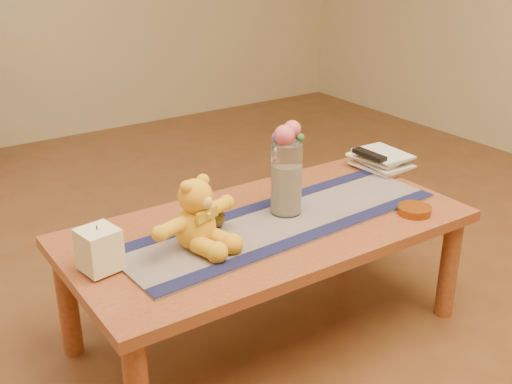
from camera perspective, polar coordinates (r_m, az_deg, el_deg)
floor at (r=2.43m, az=1.00°, el=-12.44°), size 5.50×5.50×0.00m
coffee_table_top at (r=2.21m, az=1.08°, el=-3.30°), size 1.40×0.70×0.04m
table_leg_fr at (r=2.53m, az=17.01°, el=-6.54°), size 0.07×0.07×0.41m
table_leg_bl at (r=2.31m, az=-16.63°, el=-9.50°), size 0.07×0.07×0.41m
table_leg_br at (r=2.87m, az=8.18°, el=-2.00°), size 0.07×0.07×0.41m
persian_runner at (r=2.20m, az=2.45°, el=-2.66°), size 1.22×0.41×0.01m
runner_border_near at (r=2.10m, az=4.97°, el=-3.89°), size 1.20×0.12×0.00m
runner_border_far at (r=2.30m, az=0.16°, el=-1.31°), size 1.20×0.12×0.00m
teddy_bear at (r=2.00m, az=-5.53°, el=-1.94°), size 0.38×0.35×0.22m
pillar_candle at (r=1.93m, az=-13.97°, el=-5.04°), size 0.12×0.12×0.13m
candle_wick at (r=1.90m, az=-14.17°, el=-3.15°), size 0.00×0.00×0.01m
glass_vase at (r=2.21m, az=2.76°, el=1.24°), size 0.11×0.11×0.26m
potpourri_fill at (r=2.23m, az=2.74°, el=0.31°), size 0.09×0.09×0.18m
rose_left at (r=2.14m, az=2.57°, el=5.16°), size 0.07×0.07×0.07m
rose_right at (r=2.17m, az=3.30°, el=5.71°), size 0.06×0.06×0.06m
blue_flower_back at (r=2.19m, az=2.50°, el=5.42°), size 0.04×0.04×0.04m
blue_flower_side at (r=2.16m, az=1.88°, el=4.94°), size 0.04×0.04×0.04m
leaf_sprig at (r=2.17m, az=4.00°, el=4.93°), size 0.03×0.03×0.03m
bronze_ball at (r=2.14m, az=-3.71°, el=-2.33°), size 0.07×0.07×0.07m
book_bottom at (r=2.67m, az=9.93°, el=1.90°), size 0.18×0.23×0.02m
book_lower at (r=2.67m, az=10.10°, el=2.27°), size 0.18×0.24×0.02m
book_upper at (r=2.66m, az=9.85°, el=2.65°), size 0.19×0.24×0.02m
book_top at (r=2.65m, az=10.11°, el=3.05°), size 0.17×0.23×0.02m
tv_remote at (r=2.64m, az=10.19°, el=3.34°), size 0.05×0.16×0.02m
amber_dish at (r=2.33m, az=14.10°, el=-1.59°), size 0.16×0.16×0.03m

